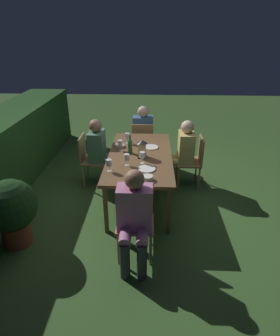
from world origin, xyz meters
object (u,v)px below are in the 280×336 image
at_px(person_in_green, 101,150).
at_px(potted_plant_corner, 11,209).
at_px(lantern_centerpiece, 142,148).
at_px(wine_glass_e, 142,155).
at_px(person_in_pink, 134,216).
at_px(chair_head_far, 143,142).
at_px(plate_b, 151,147).
at_px(bowl_bread, 147,178).
at_px(chair_head_near, 136,217).
at_px(person_in_mustard, 182,151).
at_px(plate_a, 147,169).
at_px(wine_glass_c, 127,158).
at_px(wine_glass_b, 109,163).
at_px(wine_glass_d, 127,136).
at_px(chair_side_right_b, 90,158).
at_px(bowl_olives, 120,146).
at_px(dining_table, 140,158).
at_px(green_bottle_on_table, 130,146).
at_px(chair_side_left_b, 193,159).
at_px(wine_glass_a, 120,144).
at_px(person_in_blue, 143,131).

relative_size(person_in_green, potted_plant_corner, 1.32).
distance_m(lantern_centerpiece, wine_glass_e, 0.21).
bearing_deg(person_in_pink, chair_head_far, -0.00).
height_order(plate_b, bowl_bread, bowl_bread).
height_order(chair_head_near, person_in_mustard, person_in_mustard).
bearing_deg(plate_a, chair_head_far, 3.73).
height_order(person_in_green, wine_glass_c, person_in_green).
relative_size(person_in_mustard, wine_glass_b, 6.80).
bearing_deg(person_in_pink, plate_b, -5.43).
height_order(person_in_green, wine_glass_d, person_in_green).
height_order(chair_side_right_b, bowl_olives, chair_side_right_b).
height_order(dining_table, green_bottle_on_table, green_bottle_on_table).
xyz_separation_m(person_in_pink, wine_glass_e, (1.10, -0.05, 0.22)).
bearing_deg(person_in_pink, chair_head_near, -0.00).
bearing_deg(bowl_olives, dining_table, -131.43).
distance_m(wine_glass_b, plate_b, 1.02).
height_order(chair_side_left_b, wine_glass_a, wine_glass_a).
bearing_deg(wine_glass_a, wine_glass_e, -141.10).
bearing_deg(wine_glass_d, dining_table, -154.36).
bearing_deg(potted_plant_corner, wine_glass_e, -61.19).
xyz_separation_m(plate_a, bowl_olives, (0.79, 0.45, 0.01)).
bearing_deg(dining_table, wine_glass_e, -171.18).
bearing_deg(potted_plant_corner, person_in_green, -27.56).
bearing_deg(potted_plant_corner, person_in_blue, -30.36).
relative_size(green_bottle_on_table, wine_glass_b, 1.72).
bearing_deg(person_in_mustard, lantern_centerpiece, 129.18).
bearing_deg(chair_side_right_b, plate_b, -97.89).
bearing_deg(potted_plant_corner, lantern_centerpiece, -55.28).
relative_size(wine_glass_b, wine_glass_d, 1.00).
xyz_separation_m(wine_glass_b, wine_glass_d, (1.04, -0.15, 0.00)).
relative_size(chair_head_near, wine_glass_b, 5.15).
xyz_separation_m(wine_glass_a, wine_glass_d, (0.33, -0.08, 0.00)).
bearing_deg(wine_glass_b, wine_glass_c, -49.32).
xyz_separation_m(wine_glass_a, plate_b, (0.14, -0.47, -0.11)).
bearing_deg(chair_side_left_b, chair_side_right_b, 90.00).
relative_size(person_in_pink, bowl_bread, 8.26).
distance_m(lantern_centerpiece, wine_glass_c, 0.36).
bearing_deg(person_in_blue, potted_plant_corner, 149.64).
relative_size(dining_table, chair_side_left_b, 2.20).
height_order(wine_glass_b, bowl_olives, wine_glass_b).
height_order(plate_a, potted_plant_corner, potted_plant_corner).
height_order(lantern_centerpiece, green_bottle_on_table, green_bottle_on_table).
distance_m(wine_glass_d, plate_b, 0.44).
xyz_separation_m(chair_head_far, plate_a, (-1.69, -0.11, 0.26)).
bearing_deg(person_in_pink, wine_glass_c, 9.17).
xyz_separation_m(chair_head_far, potted_plant_corner, (-2.35, 1.49, 0.02)).
bearing_deg(wine_glass_a, bowl_olives, 10.46).
bearing_deg(plate_a, dining_table, 12.70).
height_order(person_in_green, plate_a, person_in_green).
xyz_separation_m(wine_glass_b, potted_plant_corner, (-0.57, 1.11, -0.35)).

